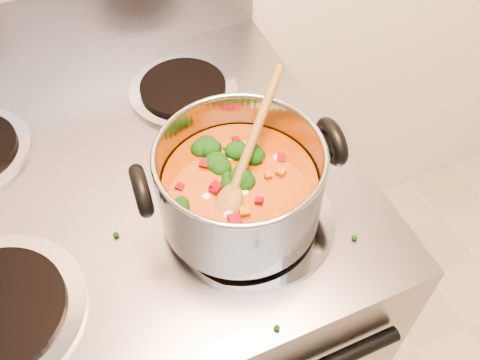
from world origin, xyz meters
name	(u,v)px	position (x,y,z in m)	size (l,w,h in m)	color
electric_range	(145,309)	(0.03, 1.16, 0.47)	(0.80, 0.72, 1.08)	gray
stockpot	(240,186)	(0.20, 1.02, 1.00)	(0.30, 0.24, 0.14)	#93939A
wooden_spoon	(242,167)	(0.21, 1.02, 1.03)	(0.19, 0.19, 0.10)	brown
cooktop_crumbs	(227,141)	(0.24, 1.17, 0.92)	(0.30, 0.16, 0.01)	black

